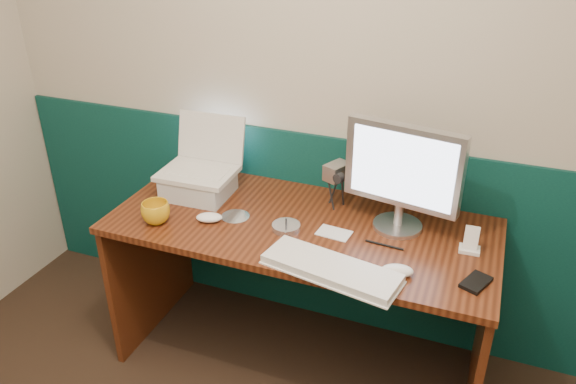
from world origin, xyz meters
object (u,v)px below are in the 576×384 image
at_px(desk, 300,295).
at_px(laptop, 195,147).
at_px(keyboard, 331,270).
at_px(mug, 156,213).
at_px(monitor, 402,176).
at_px(camcorder, 336,187).

height_order(desk, laptop, laptop).
xyz_separation_m(keyboard, mug, (-0.78, 0.08, 0.03)).
bearing_deg(laptop, monitor, 0.61).
xyz_separation_m(monitor, keyboard, (-0.16, -0.40, -0.22)).
bearing_deg(monitor, camcorder, 174.23).
distance_m(keyboard, mug, 0.79).
relative_size(laptop, monitor, 0.70).
bearing_deg(camcorder, mug, -124.02).
bearing_deg(laptop, keyboard, -27.88).
bearing_deg(laptop, mug, -100.94).
bearing_deg(desk, mug, -159.57).
distance_m(monitor, keyboard, 0.48).
height_order(monitor, keyboard, monitor).
relative_size(desk, camcorder, 8.72).
distance_m(desk, camcorder, 0.51).
height_order(desk, mug, mug).
relative_size(desk, mug, 13.53).
relative_size(desk, monitor, 3.43).
bearing_deg(keyboard, desk, 137.82).
height_order(laptop, monitor, monitor).
bearing_deg(keyboard, mug, -175.24).
bearing_deg(monitor, desk, -153.24).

